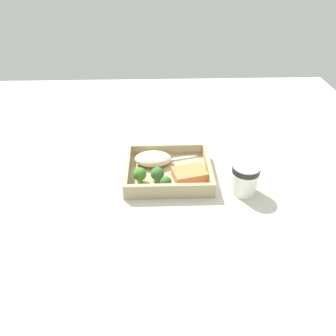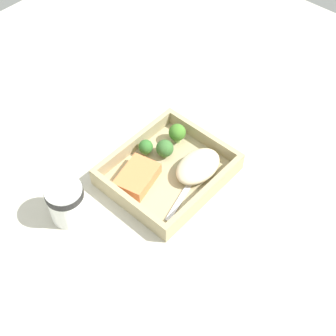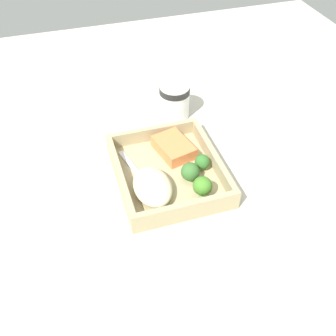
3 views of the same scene
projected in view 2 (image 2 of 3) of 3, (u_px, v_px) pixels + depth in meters
ground_plane at (168, 179)px, 102.60cm from camera, size 160.00×160.00×2.00cm
takeout_tray at (168, 174)px, 101.36cm from camera, size 25.21×21.66×1.20cm
tray_rim at (168, 168)px, 99.59cm from camera, size 25.21×21.66×3.34cm
salmon_fillet at (137, 177)px, 98.29cm from camera, size 10.63×8.61×2.81cm
mashed_potatoes at (198, 166)px, 99.62cm from camera, size 11.32×7.61×3.61cm
broccoli_floret_1 at (177, 133)px, 104.50cm from camera, size 3.89×3.89×4.80cm
broccoli_floret_2 at (146, 147)px, 102.84cm from camera, size 3.24×3.24×3.66cm
broccoli_floret_3 at (165, 149)px, 102.25cm from camera, size 3.89×3.89×4.22cm
fork at (187, 189)px, 97.88cm from camera, size 15.70×5.63×0.44cm
paper_cup at (66, 201)px, 91.66cm from camera, size 7.54×7.54×8.80cm
receipt_slip at (71, 143)px, 107.69cm from camera, size 14.03×17.01×0.24cm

